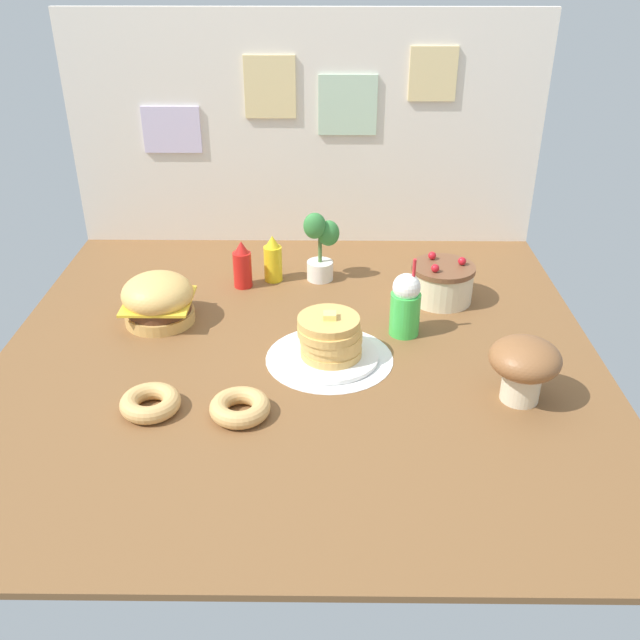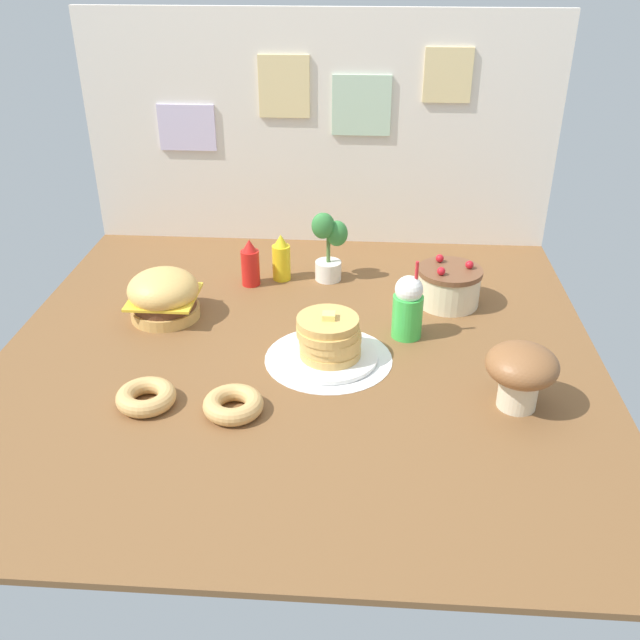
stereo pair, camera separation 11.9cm
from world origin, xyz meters
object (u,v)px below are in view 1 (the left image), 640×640
Objects in this scene: burger at (158,300)px; mushroom_stool at (524,364)px; potted_plant at (320,243)px; ketchup_bottle at (242,266)px; layer_cake at (442,283)px; mustard_bottle at (273,260)px; cream_soda_cup at (405,305)px; donut_pink_glaze at (150,402)px; donut_chocolate at (240,407)px; pancake_stack at (330,341)px.

mushroom_stool is (117.02, -46.78, 3.70)cm from burger.
burger is 67.15cm from potted_plant.
mushroom_stool is (90.33, -75.49, 3.53)cm from ketchup_bottle.
ketchup_bottle is 0.66× the size of potted_plant.
layer_cake is 66.14cm from mushroom_stool.
burger is 0.87× the size of potted_plant.
cream_soda_cup is at bearing -41.29° from mustard_bottle.
cream_soda_cup is (48.15, -42.28, 2.35)cm from mustard_bottle.
donut_pink_glaze is 26.30cm from donut_chocolate.
potted_plant reaches higher than donut_chocolate.
ketchup_bottle is 0.67× the size of cream_soda_cup.
mushroom_stool reaches higher than burger.
mushroom_stool is at bearing -45.88° from mustard_bottle.
donut_pink_glaze is at bearing -176.38° from mushroom_stool.
mustard_bottle is at bearing 165.30° from layer_cake.
donut_chocolate is at bearing -4.34° from donut_pink_glaze.
donut_chocolate is 83.35cm from mushroom_stool.
mushroom_stool is (30.69, -39.03, 1.18)cm from cream_soda_cup.
burger is 104.22cm from layer_cake.
layer_cake reaches higher than donut_chocolate.
donut_chocolate is at bearing -132.88° from layer_cake.
ketchup_bottle is 84.94cm from donut_chocolate.
donut_chocolate is at bearing -130.11° from pancake_stack.
donut_pink_glaze is (-52.14, -28.78, -4.11)cm from pancake_stack.
donut_chocolate is (34.69, -55.64, -5.79)cm from burger.
layer_cake is 76.85cm from ketchup_bottle.
pancake_stack is 1.70× the size of ketchup_bottle.
potted_plant is at bearing 32.03° from burger.
layer_cake reaches higher than donut_pink_glaze.
mustard_bottle reaches higher than donut_chocolate.
mustard_bottle is 90.43cm from donut_chocolate.
cream_soda_cup is 70.91cm from donut_chocolate.
layer_cake is 30.43cm from cream_soda_cup.
cream_soda_cup is at bearing 33.65° from pancake_stack.
cream_soda_cup reaches higher than ketchup_bottle.
layer_cake is at bearing -14.70° from mustard_bottle.
donut_pink_glaze and donut_chocolate have the same top height.
pancake_stack is 31.18cm from cream_soda_cup.
mushroom_stool reaches higher than layer_cake.
pancake_stack is at bearing -57.66° from ketchup_bottle.
cream_soda_cup reaches higher than burger.
potted_plant is at bearing 12.63° from ketchup_bottle.
burger is at bearing 121.94° from donut_chocolate.
potted_plant is (48.17, 89.08, 12.63)cm from donut_pink_glaze.
potted_plant is at bearing 76.45° from donut_chocolate.
burger is at bearing -137.88° from mustard_bottle.
ketchup_bottle is 117.77cm from mushroom_stool.
potted_plant is at bearing 158.85° from layer_cake.
potted_plant reaches higher than mustard_bottle.
layer_cake is at bearing 37.09° from donut_pink_glaze.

